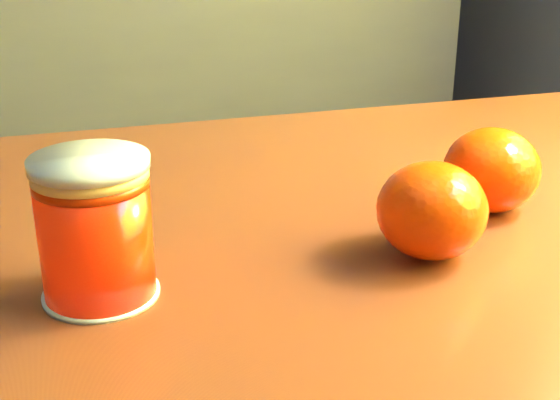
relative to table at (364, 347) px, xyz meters
name	(u,v)px	position (x,y,z in m)	size (l,w,h in m)	color
table	(364,347)	(0.00, 0.00, 0.00)	(0.95, 0.68, 0.70)	brown
juice_glass	(95,230)	(-0.19, -0.02, 0.13)	(0.07, 0.07, 0.09)	#FF2105
orange_front	(432,210)	(0.03, -0.03, 0.12)	(0.07, 0.07, 0.06)	#EB3C04
orange_back	(492,170)	(0.11, 0.02, 0.12)	(0.07, 0.07, 0.06)	#EB3C04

